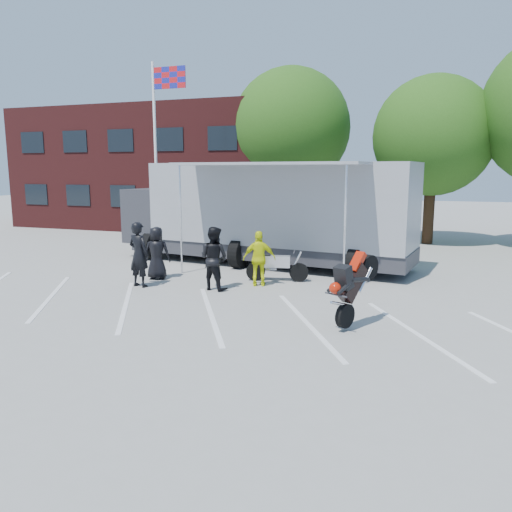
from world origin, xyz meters
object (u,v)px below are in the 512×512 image
Objects in this scene: transporter_truck at (266,264)px; stunt_bike_rider at (361,325)px; tree_left at (291,128)px; parked_motorcycle at (277,281)px; spectator_leather_a at (157,253)px; flagpole at (160,132)px; spectator_leather_b at (139,255)px; spectator_hivis at (259,259)px; spectator_leather_c at (214,258)px; tree_mid at (433,136)px.

transporter_truck is 7.59m from stunt_bike_rider.
tree_left is 10.25m from transporter_truck.
spectator_leather_a is (-3.69, -0.97, 0.84)m from parked_motorcycle.
flagpole is 8.01m from transporter_truck.
transporter_truck reaches higher than spectator_leather_a.
spectator_leather_b is at bearing 77.40° from spectator_leather_a.
flagpole is at bearing -125.28° from tree_left.
flagpole is 9.80m from spectator_hivis.
spectator_leather_c is at bearing 148.02° from spectator_leather_a.
tree_left reaches higher than spectator_leather_b.
tree_left reaches higher than spectator_leather_c.
spectator_leather_a is 1.11m from spectator_leather_b.
tree_left is 1.13× the size of tree_mid.
parked_motorcycle is at bearing -138.57° from spectator_leather_b.
tree_left is 0.75× the size of transporter_truck.
tree_mid is 15.05m from spectator_leather_b.
stunt_bike_rider is (-1.22, -13.73, -4.94)m from tree_mid.
transporter_truck is at bearing -105.57° from spectator_leather_b.
tree_mid reaches higher than parked_motorcycle.
spectator_hivis is at bearing -113.05° from tree_mid.
stunt_bike_rider is 0.93× the size of spectator_leather_b.
spectator_leather_b is (-0.95, -13.14, -4.60)m from tree_left.
stunt_bike_rider is 1.08× the size of spectator_hivis.
tree_left is at bearing -72.38° from spectator_leather_c.
flagpole is 9.64m from spectator_leather_c.
transporter_truck reaches higher than stunt_bike_rider.
spectator_leather_a is at bearing -117.03° from transporter_truck.
spectator_leather_c is at bearing 20.83° from spectator_hivis.
parked_motorcycle is 1.02× the size of spectator_leather_b.
tree_left is at bearing 171.87° from tree_mid.
stunt_bike_rider is 5.00m from spectator_leather_c.
spectator_leather_c is (-4.50, 2.00, 0.92)m from stunt_bike_rider.
tree_mid reaches higher than stunt_bike_rider.
tree_left is 4.46× the size of spectator_leather_b.
spectator_leather_a is (-1.00, -12.04, -4.73)m from tree_left.
parked_motorcycle is at bearing -56.93° from transporter_truck.
spectator_leather_c is at bearing -50.61° from flagpole.
flagpole is at bearing 165.53° from stunt_bike_rider.
stunt_bike_rider is at bearing -68.58° from tree_left.
spectator_hivis reaches higher than stunt_bike_rider.
stunt_bike_rider is (4.32, -6.24, 0.00)m from transporter_truck.
flagpole is at bearing -38.75° from spectator_leather_c.
spectator_hivis is (3.33, 1.27, -0.14)m from spectator_leather_b.
spectator_leather_a is 0.91× the size of spectator_leather_c.
tree_mid is 12.51m from spectator_hivis.
flagpole is at bearing -156.03° from tree_mid.
tree_left is at bearing 54.72° from flagpole.
spectator_leather_b is 2.28m from spectator_leather_c.
tree_left is at bearing -109.90° from spectator_leather_a.
tree_left is at bearing -96.14° from spectator_hivis.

